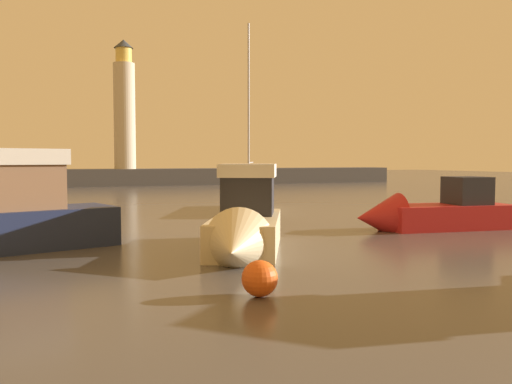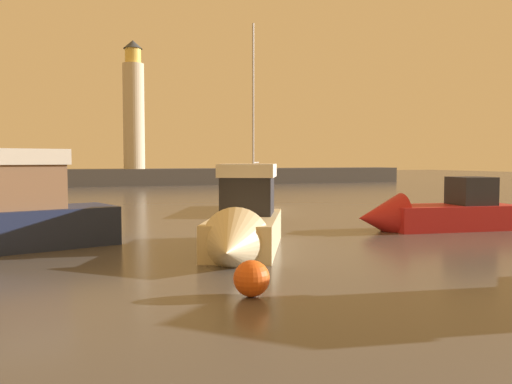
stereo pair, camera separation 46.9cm
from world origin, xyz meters
The scene contains 7 objects.
ground_plane centered at (0.00, 33.09, 0.00)m, with size 220.00×220.00×0.00m, color #4C4742.
breakwater centered at (0.00, 66.18, 1.04)m, with size 80.90×4.58×2.07m, color #423F3D.
lighthouse centered at (3.24, 66.18, 9.55)m, with size 2.61×2.61×15.79m.
motorboat_3 centered at (9.61, 18.17, 0.74)m, with size 7.72×3.23×2.86m.
motorboat_4 centered at (-0.38, 15.45, 0.95)m, with size 5.34×7.79×3.46m.
sailboat_moored centered at (5.35, 29.52, 0.64)m, with size 5.25×8.01×11.31m.
mooring_buoy centered at (-2.11, 9.89, 0.43)m, with size 0.85×0.85×0.85m, color #EA5919.
Camera 1 is at (-6.83, -1.46, 3.17)m, focal length 37.69 mm.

